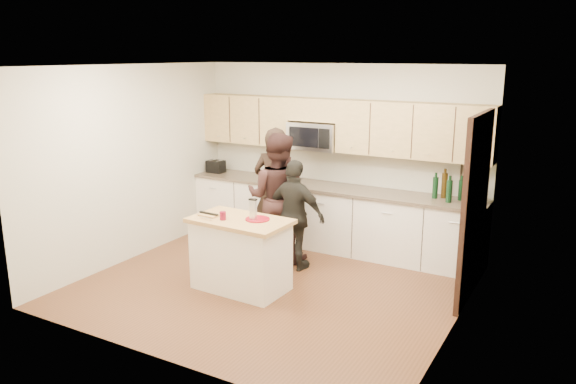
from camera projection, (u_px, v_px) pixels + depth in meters
The scene contains 21 objects.
floor at pixel (271, 286), 7.04m from camera, with size 4.50×4.50×0.00m, color brown.
room_shell at pixel (270, 150), 6.63m from camera, with size 4.52×4.02×2.71m.
back_cabinetry at pixel (329, 217), 8.36m from camera, with size 4.50×0.66×0.94m.
upper_cabinetry at pixel (337, 124), 8.14m from camera, with size 4.50×0.33×0.75m.
microwave at pixel (315, 136), 8.32m from camera, with size 0.76×0.41×0.40m.
doorway at pixel (476, 203), 6.47m from camera, with size 0.06×1.25×2.20m.
framed_picture at pixel (472, 173), 7.49m from camera, with size 0.30×0.03×0.38m.
dish_towel at pixel (268, 190), 8.57m from camera, with size 0.34×0.60×0.48m.
island at pixel (241, 254), 6.86m from camera, with size 1.23×0.75×0.90m.
red_plate at pixel (257, 219), 6.72m from camera, with size 0.29×0.29×0.02m, color maroon.
box_grater at pixel (253, 209), 6.67m from camera, with size 0.09×0.05×0.25m.
drink_glass at pixel (223, 216), 6.71m from camera, with size 0.08×0.08×0.10m, color maroon.
cutting_board at pixel (210, 215), 6.89m from camera, with size 0.24×0.20×0.02m, color tan.
tongs at pixel (209, 213), 6.88m from camera, with size 0.27×0.03×0.02m, color black.
knife at pixel (206, 218), 6.72m from camera, with size 0.20×0.02×0.01m, color silver.
toaster at pixel (216, 166), 9.18m from camera, with size 0.27×0.20×0.20m.
bottle_cluster at pixel (452, 187), 7.43m from camera, with size 0.50×0.29×0.40m.
orchid at pixel (479, 187), 7.22m from camera, with size 0.25×0.20×0.46m, color #2B6D32.
woman_left at pixel (276, 191), 8.06m from camera, with size 0.67×0.44×1.84m, color black.
woman_center at pixel (277, 197), 7.77m from camera, with size 0.87×0.68×1.80m, color black.
woman_right at pixel (295, 215), 7.45m from camera, with size 0.88×0.36×1.49m, color black.
Camera 1 is at (3.40, -5.61, 2.84)m, focal length 35.00 mm.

